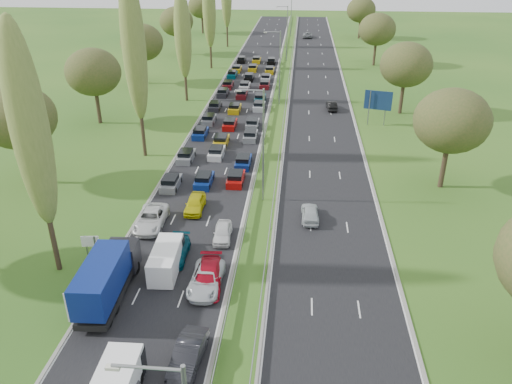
% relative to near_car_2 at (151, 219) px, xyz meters
% --- Properties ---
extents(ground, '(260.00, 260.00, 0.00)m').
position_rel_near_car_2_xyz_m(ground, '(10.26, 43.39, -0.81)').
color(ground, '#29581B').
rests_on(ground, ground).
extents(near_carriageway, '(10.50, 215.00, 0.04)m').
position_rel_near_car_2_xyz_m(near_carriageway, '(3.51, 45.89, -0.81)').
color(near_carriageway, black).
rests_on(near_carriageway, ground).
extents(far_carriageway, '(10.50, 215.00, 0.04)m').
position_rel_near_car_2_xyz_m(far_carriageway, '(17.01, 45.89, -0.81)').
color(far_carriageway, black).
rests_on(far_carriageway, ground).
extents(central_reservation, '(2.36, 215.00, 0.32)m').
position_rel_near_car_2_xyz_m(central_reservation, '(10.26, 45.89, -0.26)').
color(central_reservation, gray).
rests_on(central_reservation, ground).
extents(lamp_columns, '(0.18, 140.18, 12.00)m').
position_rel_near_car_2_xyz_m(lamp_columns, '(10.26, 41.39, 5.19)').
color(lamp_columns, gray).
rests_on(lamp_columns, ground).
extents(poplar_row, '(2.80, 127.80, 22.44)m').
position_rel_near_car_2_xyz_m(poplar_row, '(-5.74, 31.56, 11.58)').
color(poplar_row, '#2D2116').
rests_on(poplar_row, ground).
extents(woodland_left, '(8.00, 166.00, 11.10)m').
position_rel_near_car_2_xyz_m(woodland_left, '(-16.24, 26.02, 6.87)').
color(woodland_left, '#2D2116').
rests_on(woodland_left, ground).
extents(woodland_right, '(8.00, 153.00, 11.10)m').
position_rel_near_car_2_xyz_m(woodland_right, '(29.76, 30.06, 6.87)').
color(woodland_right, '#2D2116').
rests_on(woodland_right, ground).
extents(traffic_queue_fill, '(9.12, 69.32, 0.80)m').
position_rel_near_car_2_xyz_m(traffic_queue_fill, '(3.51, 40.94, -0.37)').
color(traffic_queue_fill, slate).
rests_on(traffic_queue_fill, ground).
extents(near_car_2, '(2.85, 5.79, 1.58)m').
position_rel_near_car_2_xyz_m(near_car_2, '(0.00, 0.00, 0.00)').
color(near_car_2, silver).
rests_on(near_car_2, near_carriageway).
extents(near_car_7, '(1.96, 4.60, 1.32)m').
position_rel_near_car_2_xyz_m(near_car_7, '(3.69, -5.10, -0.13)').
color(near_car_7, '#054152').
rests_on(near_car_7, near_carriageway).
extents(near_car_8, '(1.87, 4.48, 1.52)m').
position_rel_near_car_2_xyz_m(near_car_8, '(3.57, 3.49, -0.03)').
color(near_car_8, '#C5C00D').
rests_on(near_car_8, near_carriageway).
extents(near_car_9, '(2.04, 4.86, 1.56)m').
position_rel_near_car_2_xyz_m(near_car_9, '(7.25, -16.98, -0.01)').
color(near_car_9, black).
rests_on(near_car_9, near_carriageway).
extents(near_car_10, '(2.47, 5.30, 1.47)m').
position_rel_near_car_2_xyz_m(near_car_10, '(6.95, -8.93, -0.06)').
color(near_car_10, silver).
rests_on(near_car_10, near_carriageway).
extents(near_car_11, '(2.50, 5.37, 1.52)m').
position_rel_near_car_2_xyz_m(near_car_11, '(7.09, -8.63, -0.03)').
color(near_car_11, '#B30B1E').
rests_on(near_car_11, near_carriageway).
extents(near_car_12, '(1.78, 4.01, 1.34)m').
position_rel_near_car_2_xyz_m(near_car_12, '(7.17, -1.68, -0.12)').
color(near_car_12, silver).
rests_on(near_car_12, near_carriageway).
extents(far_car_0, '(1.83, 4.24, 1.42)m').
position_rel_near_car_2_xyz_m(far_car_0, '(15.18, 2.64, -0.08)').
color(far_car_0, '#B3BBBD').
rests_on(far_car_0, far_carriageway).
extents(far_car_1, '(1.76, 4.26, 1.37)m').
position_rel_near_car_2_xyz_m(far_car_1, '(18.92, 39.18, -0.10)').
color(far_car_1, black).
rests_on(far_car_1, far_carriageway).
extents(far_car_2, '(2.66, 5.55, 1.52)m').
position_rel_near_car_2_xyz_m(far_car_2, '(15.21, 108.30, -0.03)').
color(far_car_2, gray).
rests_on(far_car_2, far_carriageway).
extents(blue_lorry, '(2.46, 8.84, 3.73)m').
position_rel_near_car_2_xyz_m(blue_lorry, '(-0.18, -10.92, 1.13)').
color(blue_lorry, black).
rests_on(blue_lorry, near_carriageway).
extents(white_van_rear, '(2.07, 5.28, 2.12)m').
position_rel_near_car_2_xyz_m(white_van_rear, '(3.29, -6.86, 0.28)').
color(white_van_rear, white).
rests_on(white_van_rear, near_carriageway).
extents(info_sign, '(1.50, 0.29, 2.10)m').
position_rel_near_car_2_xyz_m(info_sign, '(-3.64, -5.65, 0.56)').
color(info_sign, gray).
rests_on(info_sign, ground).
extents(direction_sign, '(3.88, 1.16, 5.20)m').
position_rel_near_car_2_xyz_m(direction_sign, '(25.16, 32.05, 2.76)').
color(direction_sign, gray).
rests_on(direction_sign, ground).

